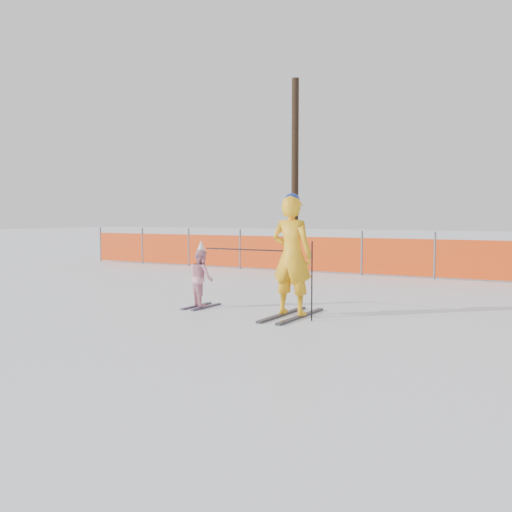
{
  "coord_description": "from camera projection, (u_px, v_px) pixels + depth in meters",
  "views": [
    {
      "loc": [
        4.64,
        -7.63,
        1.65
      ],
      "look_at": [
        0.0,
        0.5,
        1.0
      ],
      "focal_mm": 40.0,
      "sensor_mm": 36.0,
      "label": 1
    }
  ],
  "objects": [
    {
      "name": "safety_fence",
      "position": [
        301.0,
        253.0,
        16.91
      ],
      "size": [
        16.28,
        0.06,
        1.25
      ],
      "color": "#595960",
      "rests_on": "ground"
    },
    {
      "name": "tree_trunks",
      "position": [
        505.0,
        161.0,
        16.61
      ],
      "size": [
        12.36,
        1.68,
        6.82
      ],
      "color": "#322316",
      "rests_on": "ground"
    },
    {
      "name": "adult",
      "position": [
        292.0,
        255.0,
        9.33
      ],
      "size": [
        0.72,
        1.65,
        2.03
      ],
      "color": "black",
      "rests_on": "ground"
    },
    {
      "name": "ground",
      "position": [
        240.0,
        321.0,
        9.02
      ],
      "size": [
        120.0,
        120.0,
        0.0
      ],
      "primitive_type": "plane",
      "color": "white",
      "rests_on": "ground"
    },
    {
      "name": "child",
      "position": [
        201.0,
        277.0,
        10.33
      ],
      "size": [
        0.63,
        0.87,
        1.21
      ],
      "color": "black",
      "rests_on": "ground"
    },
    {
      "name": "ski_poles",
      "position": [
        273.0,
        263.0,
        9.44
      ],
      "size": [
        2.19,
        0.27,
        1.27
      ],
      "color": "black",
      "rests_on": "ground"
    }
  ]
}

